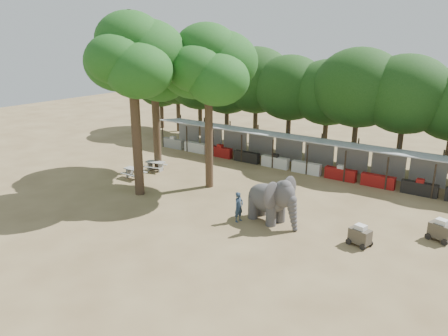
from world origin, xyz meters
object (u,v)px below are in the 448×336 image
Objects in this scene: picnic_table_near at (134,172)px; picnic_table_far at (155,165)px; elephant at (272,200)px; cart_front at (360,235)px; yard_tree_center at (133,57)px; handler at (239,207)px; yard_tree_left at (154,66)px; cart_back at (441,230)px; yard_tree_back at (208,66)px.

picnic_table_near is 2.32m from picnic_table_far.
cart_front is (5.20, 0.04, -0.84)m from elephant.
yard_tree_center is 6.85× the size of picnic_table_far.
handler is 1.36× the size of cart_front.
yard_tree_center is at bearing -59.04° from yard_tree_left.
yard_tree_back is at bearing -162.33° from cart_back.
yard_tree_back is 7.91× the size of cart_back.
cart_front is (15.09, 0.98, -8.64)m from yard_tree_center.
yard_tree_back reaches higher than handler.
cart_back is (8.53, 3.05, -0.80)m from elephant.
picnic_table_far is (0.01, 2.32, -0.01)m from picnic_table_near.
yard_tree_left is at bearing 100.79° from picnic_table_far.
yard_tree_center is 11.71m from handler.
yard_tree_back is (3.00, 4.00, -0.67)m from yard_tree_center.
yard_tree_center is 9.09× the size of cart_front.
picnic_table_near is (-10.99, 2.12, -0.40)m from handler.
yard_tree_center reaches higher than picnic_table_near.
yard_tree_left reaches higher than elephant.
cart_back is at bearing 12.25° from yard_tree_center.
handler reaches higher than cart_back.
yard_tree_center is 5.04m from yard_tree_back.
yard_tree_left reaches higher than cart_front.
picnic_table_far is 18.13m from cart_front.
yard_tree_left is 8.32× the size of cart_front.
handler reaches higher than picnic_table_far.
yard_tree_left is 8.26m from picnic_table_near.
yard_tree_center reaches higher than cart_front.
picnic_table_near is at bearing -102.07° from picnic_table_far.
cart_front is (17.83, -1.03, 0.07)m from picnic_table_near.
picnic_table_near is (-5.74, -1.98, -8.04)m from yard_tree_back.
picnic_table_far is (0.28, -0.66, -7.71)m from yard_tree_left.
elephant is (6.89, -3.06, -7.14)m from yard_tree_back.
yard_tree_back is at bearing 17.84° from picnic_table_near.
cart_back is (15.42, -0.00, -7.94)m from yard_tree_back.
cart_front is at bearing 3.73° from yard_tree_center.
handler reaches higher than cart_front.
yard_tree_center reaches higher than yard_tree_back.
yard_tree_back is 6.29× the size of handler.
yard_tree_back reaches higher than picnic_table_near.
cart_back is at bearing -61.39° from handler.
elephant is at bearing -26.84° from picnic_table_far.
cart_back is at bearing -2.68° from yard_tree_left.
handler is at bearing -0.73° from yard_tree_center.
elephant reaches higher than cart_back.
cart_back reaches higher than picnic_table_near.
yard_tree_center is at bearing -150.07° from cart_back.
picnic_table_near is 21.25m from cart_back.
yard_tree_left is 0.97× the size of yard_tree_back.
handler is (8.25, -0.11, -8.31)m from yard_tree_center.
cart_front reaches higher than picnic_table_near.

